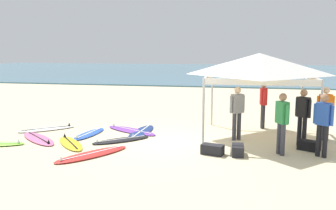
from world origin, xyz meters
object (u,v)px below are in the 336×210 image
object	(u,v)px
surfboard_black	(121,140)
person_orange	(325,110)
surfboard_yellow	(70,143)
person_grey	(237,110)
canopy_tent	(259,64)
person_blue	(323,121)
gear_bag_by_pole	(238,150)
surfboard_red	(92,154)
surfboard_blue	(89,134)
surfboard_pink	(39,139)
surfboard_purple	(131,130)
gear_bag_near_tent	(309,146)
surfboard_navy	(141,132)
person_black	(303,113)
surfboard_white	(47,129)
person_green	(282,119)
gear_bag_on_sand	(212,149)
person_red	(263,102)

from	to	relation	value
surfboard_black	person_orange	bearing A→B (deg)	11.99
surfboard_yellow	person_grey	size ratio (longest dim) A/B	1.06
canopy_tent	person_blue	distance (m)	2.91
gear_bag_by_pole	surfboard_red	bearing A→B (deg)	-168.12
surfboard_yellow	surfboard_blue	bearing A→B (deg)	87.43
surfboard_pink	gear_bag_by_pole	distance (m)	6.31
surfboard_purple	gear_bag_by_pole	distance (m)	4.32
surfboard_yellow	surfboard_black	bearing A→B (deg)	26.66
surfboard_pink	gear_bag_near_tent	distance (m)	8.31
surfboard_navy	person_blue	bearing A→B (deg)	-17.97
surfboard_red	surfboard_navy	world-z (taller)	same
person_black	gear_bag_by_pole	xyz separation A→B (m)	(-1.86, -1.34, -0.85)
surfboard_white	person_black	distance (m)	8.68
surfboard_blue	gear_bag_by_pole	bearing A→B (deg)	-15.79
surfboard_yellow	person_green	world-z (taller)	person_green
person_green	person_grey	world-z (taller)	same
surfboard_white	person_grey	world-z (taller)	person_grey
surfboard_blue	gear_bag_on_sand	bearing A→B (deg)	-19.10
canopy_tent	surfboard_pink	size ratio (longest dim) A/B	1.63
person_black	gear_bag_by_pole	world-z (taller)	person_black
surfboard_yellow	gear_bag_on_sand	size ratio (longest dim) A/B	3.03
surfboard_blue	person_black	xyz separation A→B (m)	(6.82, -0.06, 0.95)
surfboard_pink	person_black	bearing A→B (deg)	6.06
person_green	gear_bag_on_sand	world-z (taller)	person_green
surfboard_pink	gear_bag_on_sand	size ratio (longest dim) A/B	3.43
person_black	surfboard_navy	bearing A→B (deg)	172.17
surfboard_black	person_blue	world-z (taller)	person_blue
surfboard_red	surfboard_blue	bearing A→B (deg)	115.13
surfboard_white	surfboard_pink	bearing A→B (deg)	-70.86
surfboard_blue	surfboard_pink	distance (m)	1.62
person_grey	surfboard_yellow	bearing A→B (deg)	-162.70
surfboard_blue	canopy_tent	bearing A→B (deg)	8.58
surfboard_blue	person_green	world-z (taller)	person_green
person_black	surfboard_pink	bearing A→B (deg)	-173.94
surfboard_white	person_grey	xyz separation A→B (m)	(6.69, -0.14, 0.95)
surfboard_purple	person_green	bearing A→B (deg)	-21.56
surfboard_navy	surfboard_red	bearing A→B (deg)	-101.94
surfboard_red	person_grey	size ratio (longest dim) A/B	1.31
person_green	gear_bag_by_pole	size ratio (longest dim) A/B	2.85
canopy_tent	gear_bag_by_pole	size ratio (longest dim) A/B	5.59
surfboard_white	gear_bag_by_pole	distance (m)	7.00
person_red	gear_bag_by_pole	bearing A→B (deg)	-103.24
surfboard_yellow	person_blue	distance (m)	7.29
person_red	person_blue	distance (m)	3.61
surfboard_yellow	person_blue	size ratio (longest dim) A/B	1.06
person_orange	surfboard_blue	bearing A→B (deg)	-174.30
surfboard_black	person_orange	distance (m)	6.51
person_green	person_grey	bearing A→B (deg)	130.88
surfboard_navy	person_red	xyz separation A→B (m)	(4.16, 1.56, 0.95)
surfboard_yellow	person_red	xyz separation A→B (m)	(5.87, 3.48, 0.95)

